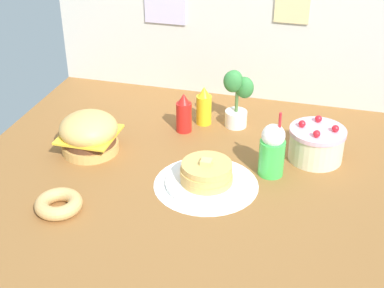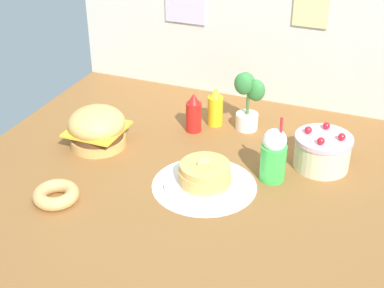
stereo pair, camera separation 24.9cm
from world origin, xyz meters
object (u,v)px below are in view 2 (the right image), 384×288
object	(u,v)px
mustard_bottle	(215,108)
donut_pink_glaze	(56,194)
potted_plant	(248,98)
ketchup_bottle	(194,114)
pancake_stack	(205,176)
burger	(97,128)
cream_soda_cup	(274,155)
layer_cake	(322,151)

from	to	relation	value
mustard_bottle	donut_pink_glaze	world-z (taller)	mustard_bottle
potted_plant	ketchup_bottle	bearing A→B (deg)	-153.10
pancake_stack	donut_pink_glaze	world-z (taller)	pancake_stack
pancake_stack	mustard_bottle	world-z (taller)	mustard_bottle
burger	potted_plant	bearing A→B (deg)	34.87
cream_soda_cup	ketchup_bottle	bearing A→B (deg)	149.71
pancake_stack	potted_plant	size ratio (longest dim) A/B	1.11
ketchup_bottle	potted_plant	size ratio (longest dim) A/B	0.66
pancake_stack	mustard_bottle	distance (m)	0.60
ketchup_bottle	donut_pink_glaze	xyz separation A→B (m)	(-0.32, -0.81, -0.07)
burger	layer_cake	size ratio (longest dim) A/B	1.06
layer_cake	potted_plant	distance (m)	0.51
ketchup_bottle	cream_soda_cup	world-z (taller)	cream_soda_cup
burger	potted_plant	world-z (taller)	potted_plant
burger	cream_soda_cup	bearing A→B (deg)	1.77
ketchup_bottle	cream_soda_cup	xyz separation A→B (m)	(0.51, -0.30, 0.03)
cream_soda_cup	potted_plant	bearing A→B (deg)	120.67
potted_plant	layer_cake	bearing A→B (deg)	-27.95
burger	donut_pink_glaze	distance (m)	0.50
layer_cake	potted_plant	size ratio (longest dim) A/B	0.82
pancake_stack	layer_cake	world-z (taller)	layer_cake
burger	ketchup_bottle	distance (m)	0.51
pancake_stack	layer_cake	bearing A→B (deg)	37.93
cream_soda_cup	donut_pink_glaze	bearing A→B (deg)	-148.00
burger	ketchup_bottle	bearing A→B (deg)	39.30
cream_soda_cup	donut_pink_glaze	xyz separation A→B (m)	(-0.83, -0.52, -0.10)
layer_cake	potted_plant	bearing A→B (deg)	152.05
ketchup_bottle	layer_cake	bearing A→B (deg)	-8.63
burger	layer_cake	distance (m)	1.12
layer_cake	potted_plant	xyz separation A→B (m)	(-0.44, 0.24, 0.09)
ketchup_bottle	mustard_bottle	xyz separation A→B (m)	(0.08, 0.11, 0.00)
layer_cake	cream_soda_cup	world-z (taller)	cream_soda_cup
potted_plant	mustard_bottle	bearing A→B (deg)	-173.69
ketchup_bottle	potted_plant	xyz separation A→B (m)	(0.25, 0.13, 0.08)
pancake_stack	layer_cake	size ratio (longest dim) A/B	1.36
pancake_stack	mustard_bottle	bearing A→B (deg)	105.20
ketchup_bottle	donut_pink_glaze	distance (m)	0.88
layer_cake	donut_pink_glaze	xyz separation A→B (m)	(-1.02, -0.71, -0.05)
burger	pancake_stack	distance (m)	0.65
potted_plant	pancake_stack	bearing A→B (deg)	-91.65
layer_cake	cream_soda_cup	xyz separation A→B (m)	(-0.19, -0.19, 0.04)
cream_soda_cup	donut_pink_glaze	distance (m)	0.98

